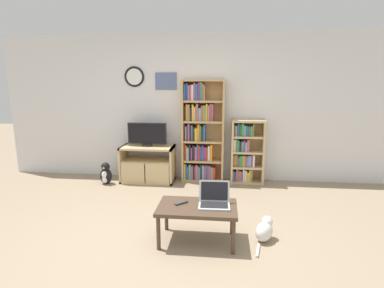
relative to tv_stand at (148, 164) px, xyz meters
name	(u,v)px	position (x,y,z in m)	size (l,w,h in m)	color
ground_plane	(165,243)	(0.72, -2.08, -0.32)	(18.00, 18.00, 0.00)	gray
wall_back	(189,108)	(0.71, 0.31, 0.98)	(6.88, 0.09, 2.60)	silver
tv_stand	(148,164)	(0.00, 0.00, 0.00)	(0.94, 0.49, 0.64)	tan
television	(147,134)	(-0.01, 0.04, 0.53)	(0.69, 0.18, 0.42)	black
bookshelf_tall	(200,134)	(0.93, 0.15, 0.54)	(0.74, 0.27, 1.80)	tan
bookshelf_short	(245,152)	(1.73, 0.14, 0.22)	(0.57, 0.30, 1.12)	tan
coffee_table	(197,210)	(1.07, -1.99, 0.05)	(0.87, 0.53, 0.42)	#4C3828
laptop	(214,200)	(1.25, -1.94, 0.16)	(0.35, 0.29, 0.25)	#B7BABC
remote_near_laptop	(181,203)	(0.88, -1.95, 0.11)	(0.15, 0.14, 0.02)	#38383A
cat	(265,230)	(1.82, -1.89, -0.20)	(0.28, 0.52, 0.28)	white
penguin_figurine	(106,174)	(-0.70, -0.23, -0.15)	(0.21, 0.19, 0.39)	black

